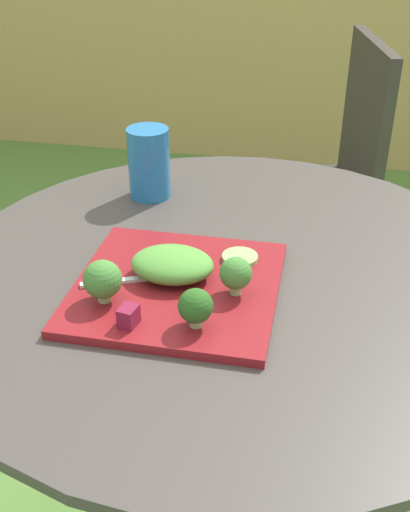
{
  "coord_description": "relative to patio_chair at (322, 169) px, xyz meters",
  "views": [
    {
      "loc": [
        0.13,
        -0.82,
        1.27
      ],
      "look_at": [
        -0.03,
        -0.04,
        0.79
      ],
      "focal_mm": 44.02,
      "sensor_mm": 36.0,
      "label": 1
    }
  ],
  "objects": [
    {
      "name": "broccoli_floret_1",
      "position": [
        -0.1,
        -1.05,
        0.27
      ],
      "size": [
        0.05,
        0.05,
        0.06
      ],
      "color": "#99B770",
      "rests_on": "salad_plate"
    },
    {
      "name": "beet_chunk_0",
      "position": [
        -0.23,
        -1.15,
        0.25
      ],
      "size": [
        0.03,
        0.03,
        0.03
      ],
      "primitive_type": "cube",
      "rotation": [
        0.0,
        0.0,
        1.37
      ],
      "color": "maroon",
      "rests_on": "salad_plate"
    },
    {
      "name": "fork",
      "position": [
        -0.24,
        -1.04,
        0.24
      ],
      "size": [
        0.15,
        0.08,
        0.0
      ],
      "color": "silver",
      "rests_on": "salad_plate"
    },
    {
      "name": "broccoli_floret_0",
      "position": [
        -0.28,
        -1.1,
        0.27
      ],
      "size": [
        0.05,
        0.05,
        0.06
      ],
      "color": "#99B770",
      "rests_on": "salad_plate"
    },
    {
      "name": "patio_table",
      "position": [
        -0.12,
        -0.96,
        -0.04
      ],
      "size": [
        0.92,
        0.92,
        0.75
      ],
      "color": "#423D38",
      "rests_on": "ground_plane"
    },
    {
      "name": "drinking_glass",
      "position": [
        -0.32,
        -0.73,
        0.28
      ],
      "size": [
        0.08,
        0.08,
        0.13
      ],
      "color": "#236BA8",
      "rests_on": "patio_table"
    },
    {
      "name": "patio_chair",
      "position": [
        0.0,
        0.0,
        0.0
      ],
      "size": [
        0.52,
        0.52,
        0.9
      ],
      "color": "#332D28",
      "rests_on": "ground_plane"
    },
    {
      "name": "broccoli_floret_2",
      "position": [
        -0.14,
        -1.13,
        0.27
      ],
      "size": [
        0.05,
        0.05,
        0.06
      ],
      "color": "#99B770",
      "rests_on": "salad_plate"
    },
    {
      "name": "salad_plate",
      "position": [
        -0.19,
        -1.04,
        0.23
      ],
      "size": [
        0.29,
        0.29,
        0.01
      ],
      "primitive_type": "cube",
      "color": "maroon",
      "rests_on": "patio_table"
    },
    {
      "name": "cucumber_slice_0",
      "position": [
        -0.11,
        -0.96,
        0.24
      ],
      "size": [
        0.06,
        0.06,
        0.01
      ],
      "primitive_type": "cylinder",
      "color": "#8EB766",
      "rests_on": "salad_plate"
    },
    {
      "name": "lettuce_mound",
      "position": [
        -0.2,
        -1.02,
        0.26
      ],
      "size": [
        0.12,
        0.1,
        0.04
      ],
      "primitive_type": "ellipsoid",
      "color": "#519338",
      "rests_on": "salad_plate"
    }
  ]
}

